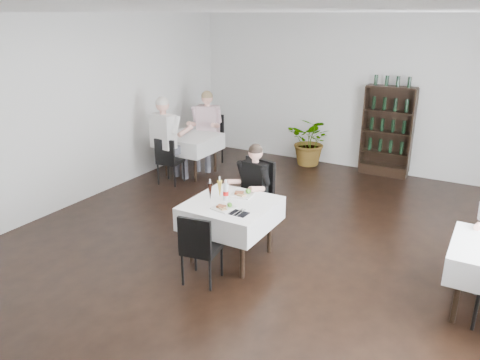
% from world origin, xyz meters
% --- Properties ---
extents(room_shell, '(9.00, 9.00, 9.00)m').
position_xyz_m(room_shell, '(0.00, 0.00, 1.50)').
color(room_shell, black).
rests_on(room_shell, ground).
extents(wine_shelf, '(0.90, 0.28, 1.75)m').
position_xyz_m(wine_shelf, '(0.60, 4.31, 0.85)').
color(wine_shelf, black).
rests_on(wine_shelf, ground).
extents(main_table, '(1.03, 1.03, 0.77)m').
position_xyz_m(main_table, '(-0.30, 0.00, 0.62)').
color(main_table, black).
rests_on(main_table, ground).
extents(left_table, '(0.98, 0.98, 0.77)m').
position_xyz_m(left_table, '(-2.70, 2.50, 0.62)').
color(left_table, black).
rests_on(left_table, ground).
extents(potted_tree, '(0.95, 0.84, 1.01)m').
position_xyz_m(potted_tree, '(-0.87, 4.19, 0.51)').
color(potted_tree, '#2B561D').
rests_on(potted_tree, ground).
extents(main_chair_far, '(0.61, 0.62, 1.10)m').
position_xyz_m(main_chair_far, '(-0.36, 0.72, 0.63)').
color(main_chair_far, black).
rests_on(main_chair_far, ground).
extents(main_chair_near, '(0.46, 0.46, 0.87)m').
position_xyz_m(main_chair_near, '(-0.30, -0.72, 0.50)').
color(main_chair_near, black).
rests_on(main_chair_near, ground).
extents(left_chair_far, '(0.51, 0.51, 1.03)m').
position_xyz_m(left_chair_far, '(-2.75, 3.29, 0.59)').
color(left_chair_far, black).
rests_on(left_chair_far, ground).
extents(left_chair_near, '(0.44, 0.45, 0.88)m').
position_xyz_m(left_chair_near, '(-2.70, 1.80, 0.50)').
color(left_chair_near, black).
rests_on(left_chair_near, ground).
extents(diner_main, '(0.55, 0.57, 1.34)m').
position_xyz_m(diner_main, '(-0.37, 0.69, 0.78)').
color(diner_main, '#3E3D44').
rests_on(diner_main, ground).
extents(diner_left_far, '(0.65, 0.69, 1.55)m').
position_xyz_m(diner_left_far, '(-2.64, 2.99, 0.90)').
color(diner_left_far, '#3E3D44').
rests_on(diner_left_far, ground).
extents(diner_left_near, '(0.64, 0.65, 1.61)m').
position_xyz_m(diner_left_near, '(-2.77, 1.90, 0.94)').
color(diner_left_near, '#3E3D44').
rests_on(diner_left_near, ground).
extents(plate_far, '(0.30, 0.30, 0.09)m').
position_xyz_m(plate_far, '(-0.29, 0.28, 0.79)').
color(plate_far, white).
rests_on(plate_far, main_table).
extents(plate_near, '(0.28, 0.28, 0.08)m').
position_xyz_m(plate_near, '(-0.27, -0.21, 0.79)').
color(plate_near, white).
rests_on(plate_near, main_table).
extents(pilsner_dark, '(0.06, 0.06, 0.27)m').
position_xyz_m(pilsner_dark, '(-0.57, -0.05, 0.88)').
color(pilsner_dark, black).
rests_on(pilsner_dark, main_table).
extents(pilsner_lager, '(0.07, 0.07, 0.29)m').
position_xyz_m(pilsner_lager, '(-0.50, 0.07, 0.89)').
color(pilsner_lager, gold).
rests_on(pilsner_lager, main_table).
extents(coke_bottle, '(0.07, 0.07, 0.28)m').
position_xyz_m(coke_bottle, '(-0.39, 0.03, 0.88)').
color(coke_bottle, silver).
rests_on(coke_bottle, main_table).
extents(napkin_cutlery, '(0.21, 0.23, 0.02)m').
position_xyz_m(napkin_cutlery, '(-0.04, -0.26, 0.78)').
color(napkin_cutlery, black).
rests_on(napkin_cutlery, main_table).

